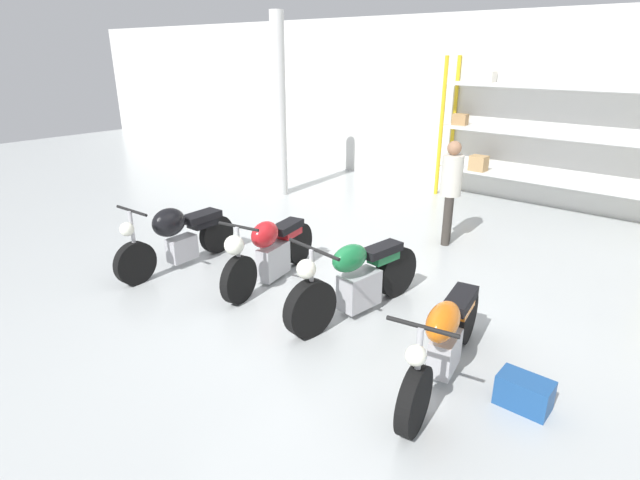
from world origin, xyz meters
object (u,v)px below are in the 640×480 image
motorcycle_green (356,280)px  toolbox (524,393)px  motorcycle_black (178,235)px  person_browsing (451,185)px  shelving_rack (541,134)px  motorcycle_red (270,250)px  motorcycle_orange (445,339)px

motorcycle_green → toolbox: 2.12m
motorcycle_black → person_browsing: 4.12m
toolbox → motorcycle_black: bearing=-178.5°
shelving_rack → motorcycle_red: 5.89m
shelving_rack → motorcycle_black: size_ratio=2.13×
motorcycle_green → toolbox: (2.07, -0.39, -0.28)m
motorcycle_red → person_browsing: (1.12, 2.80, 0.51)m
shelving_rack → motorcycle_green: shelving_rack is taller
shelving_rack → motorcycle_green: size_ratio=2.05×
motorcycle_orange → motorcycle_red: bearing=-109.9°
shelving_rack → motorcycle_black: (-2.81, -6.10, -0.95)m
motorcycle_red → motorcycle_orange: motorcycle_red is taller
motorcycle_green → person_browsing: (-0.26, 2.77, 0.53)m
shelving_rack → person_browsing: size_ratio=2.59×
person_browsing → toolbox: size_ratio=3.68×
motorcycle_black → motorcycle_red: motorcycle_black is taller
motorcycle_orange → toolbox: bearing=87.8°
motorcycle_black → motorcycle_orange: 4.05m
person_browsing → motorcycle_red: bearing=47.5°
motorcycle_black → toolbox: (4.77, 0.12, -0.33)m
motorcycle_black → motorcycle_orange: bearing=87.6°
person_browsing → shelving_rack: bearing=-118.3°
shelving_rack → motorcycle_black: shelving_rack is taller
motorcycle_black → motorcycle_red: 1.41m
shelving_rack → person_browsing: shelving_rack is taller
motorcycle_green → shelving_rack: bearing=-173.8°
motorcycle_black → motorcycle_green: bearing=98.0°
shelving_rack → person_browsing: 2.87m
motorcycle_orange → toolbox: (0.72, 0.10, -0.29)m
shelving_rack → motorcycle_black: bearing=-114.8°
motorcycle_orange → person_browsing: size_ratio=1.30×
motorcycle_black → person_browsing: bearing=140.7°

